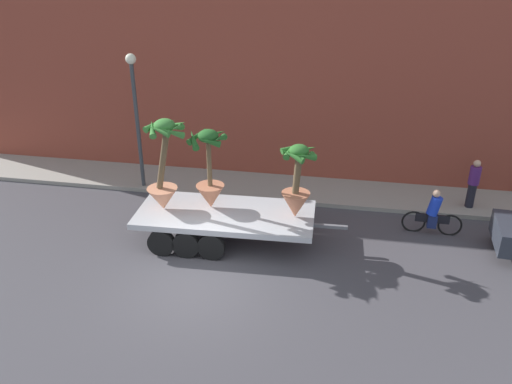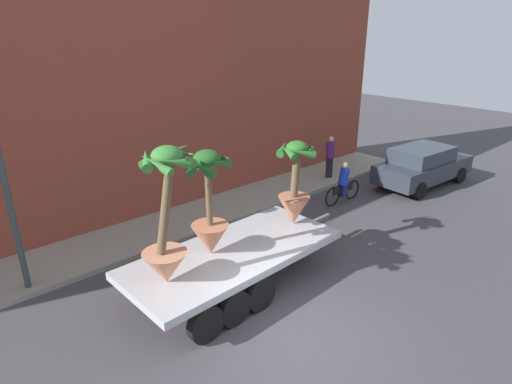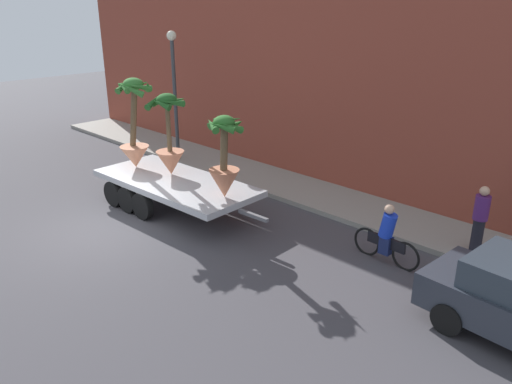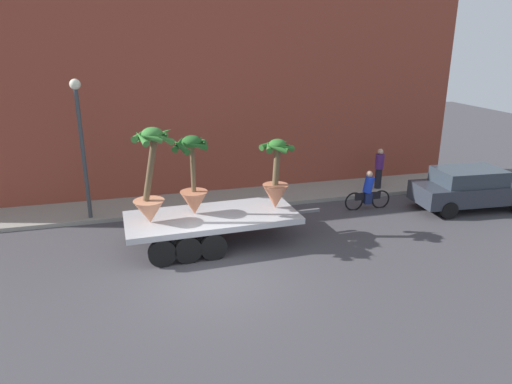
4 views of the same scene
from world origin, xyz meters
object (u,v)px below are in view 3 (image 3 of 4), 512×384
potted_palm_middle (169,141)px  pedestrian_near_gate (480,218)px  potted_palm_front (135,130)px  potted_palm_rear (224,163)px  flatbed_trailer (171,185)px  street_lamp (174,80)px  cyclist (387,237)px

potted_palm_middle → pedestrian_near_gate: potted_palm_middle is taller
potted_palm_front → potted_palm_rear: bearing=3.1°
flatbed_trailer → street_lamp: 5.33m
potted_palm_rear → street_lamp: street_lamp is taller
potted_palm_middle → cyclist: bearing=11.2°
pedestrian_near_gate → street_lamp: street_lamp is taller
potted_palm_rear → potted_palm_middle: size_ratio=0.91×
potted_palm_front → street_lamp: (-2.06, 3.16, 1.02)m
cyclist → potted_palm_rear: bearing=-160.2°
flatbed_trailer → street_lamp: (-3.61, 3.04, 2.47)m
potted_palm_rear → pedestrian_near_gate: bearing=30.6°
flatbed_trailer → pedestrian_near_gate: size_ratio=3.72×
pedestrian_near_gate → potted_palm_middle: bearing=-159.0°
flatbed_trailer → potted_palm_front: (-1.55, -0.12, 1.45)m
potted_palm_front → pedestrian_near_gate: 10.23m
pedestrian_near_gate → potted_palm_front: bearing=-159.7°
potted_palm_rear → street_lamp: 6.79m
potted_palm_rear → cyclist: 4.59m
flatbed_trailer → street_lamp: size_ratio=1.32×
potted_palm_middle → pedestrian_near_gate: size_ratio=1.46×
flatbed_trailer → potted_palm_middle: (-0.27, 0.25, 1.27)m
street_lamp → potted_palm_rear: bearing=-26.2°
cyclist → street_lamp: 10.55m
potted_palm_rear → street_lamp: bearing=153.8°
street_lamp → pedestrian_near_gate: bearing=1.9°
flatbed_trailer → potted_palm_rear: 2.65m
potted_palm_front → cyclist: 8.39m
potted_palm_rear → flatbed_trailer: bearing=-177.7°
potted_palm_front → potted_palm_middle: bearing=15.8°
flatbed_trailer → potted_palm_front: potted_palm_front is taller
potted_palm_middle → street_lamp: 4.52m
flatbed_trailer → potted_palm_middle: 1.32m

